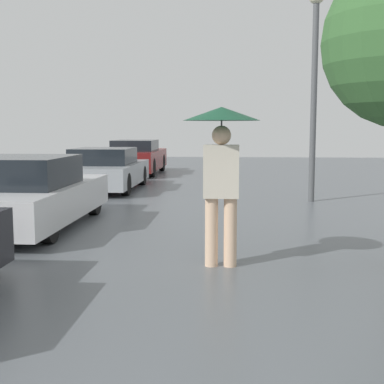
{
  "coord_description": "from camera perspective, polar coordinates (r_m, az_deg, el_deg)",
  "views": [
    {
      "loc": [
        0.24,
        -0.86,
        1.69
      ],
      "look_at": [
        -0.22,
        5.56,
        0.91
      ],
      "focal_mm": 50.0,
      "sensor_mm": 36.0,
      "label": 1
    }
  ],
  "objects": [
    {
      "name": "parked_car_third",
      "position": [
        14.78,
        -9.23,
        2.32
      ],
      "size": [
        1.78,
        3.98,
        1.14
      ],
      "color": "#9EA3A8",
      "rests_on": "ground_plane"
    },
    {
      "name": "pedestrian",
      "position": [
        6.42,
        3.15,
        4.52
      ],
      "size": [
        0.92,
        0.92,
        1.94
      ],
      "color": "beige",
      "rests_on": "ground_plane"
    },
    {
      "name": "parked_car_second",
      "position": [
        9.54,
        -17.35,
        -0.24
      ],
      "size": [
        1.85,
        4.23,
        1.21
      ],
      "color": "silver",
      "rests_on": "ground_plane"
    },
    {
      "name": "street_lamp",
      "position": [
        12.59,
        12.96,
        13.07
      ],
      "size": [
        0.36,
        0.36,
        4.76
      ],
      "color": "#515456",
      "rests_on": "ground_plane"
    },
    {
      "name": "parked_car_farthest",
      "position": [
        19.75,
        -5.97,
        3.68
      ],
      "size": [
        1.72,
        4.28,
        1.24
      ],
      "color": "maroon",
      "rests_on": "ground_plane"
    }
  ]
}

